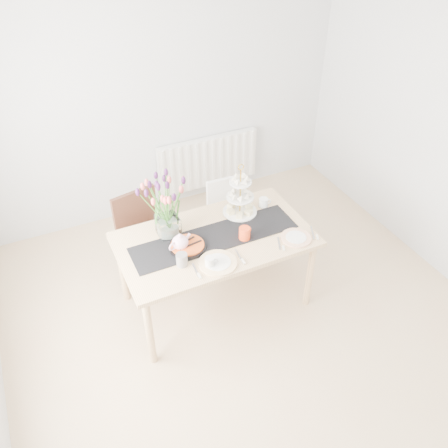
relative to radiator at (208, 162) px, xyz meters
name	(u,v)px	position (x,y,z in m)	size (l,w,h in m)	color
room_shell	(269,218)	(-0.50, -2.19, 0.85)	(4.50, 4.50, 4.50)	tan
radiator	(208,162)	(0.00, 0.00, 0.00)	(1.20, 0.08, 0.60)	white
dining_table	(215,245)	(-0.65, -1.61, 0.22)	(1.60, 0.90, 0.75)	tan
chair_brown	(143,231)	(-1.08, -0.97, 0.06)	(0.51, 0.51, 0.87)	#371B14
chair_white	(230,213)	(-0.21, -1.03, 0.02)	(0.42, 0.42, 0.81)	white
table_runner	(215,237)	(-0.65, -1.61, 0.30)	(1.40, 0.35, 0.01)	black
tulip_vase	(166,199)	(-0.97, -1.40, 0.65)	(0.64, 0.64, 0.55)	silver
cake_stand	(240,201)	(-0.30, -1.39, 0.43)	(0.30, 0.30, 0.44)	gold
teapot	(180,242)	(-0.95, -1.62, 0.37)	(0.21, 0.17, 0.14)	white
cream_jug	(263,202)	(-0.07, -1.39, 0.34)	(0.08, 0.08, 0.08)	white
tart_tin	(187,246)	(-0.90, -1.63, 0.32)	(0.30, 0.30, 0.04)	black
mug_grey	(182,260)	(-1.01, -1.80, 0.35)	(0.09, 0.09, 0.11)	slate
mug_white	(210,262)	(-0.82, -1.91, 0.34)	(0.07, 0.07, 0.09)	silver
mug_orange	(245,234)	(-0.43, -1.73, 0.36)	(0.09, 0.09, 0.11)	#F1451A
plate_left	(218,263)	(-0.76, -1.91, 0.31)	(0.30, 0.30, 0.02)	white
plate_right	(296,238)	(-0.05, -1.91, 0.31)	(0.25, 0.25, 0.01)	white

